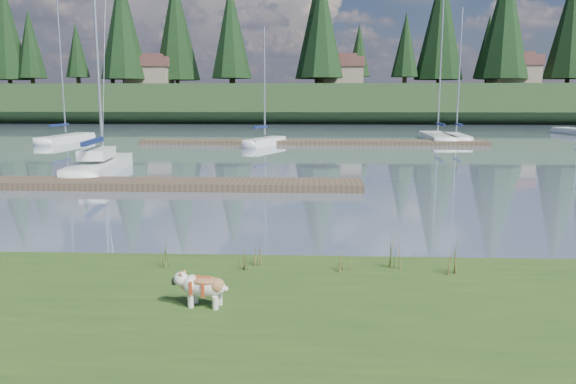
{
  "coord_description": "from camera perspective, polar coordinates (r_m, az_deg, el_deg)",
  "views": [
    {
      "loc": [
        2.13,
        -12.52,
        3.53
      ],
      "look_at": [
        1.57,
        -0.5,
        1.49
      ],
      "focal_mm": 35.0,
      "sensor_mm": 36.0,
      "label": 1
    }
  ],
  "objects": [
    {
      "name": "sailboat_bg_5",
      "position": [
        60.17,
        27.13,
        5.52
      ],
      "size": [
        2.26,
        8.26,
        11.64
      ],
      "rotation": [
        0.0,
        0.0,
        1.65
      ],
      "color": "white",
      "rests_on": "ground"
    },
    {
      "name": "weed_3",
      "position": [
        10.92,
        -12.65,
        -6.29
      ],
      "size": [
        0.17,
        0.14,
        0.54
      ],
      "color": "#475B23",
      "rests_on": "bank"
    },
    {
      "name": "dock_near",
      "position": [
        22.63,
        -13.07,
        0.79
      ],
      "size": [
        16.0,
        2.0,
        0.3
      ],
      "primitive_type": "cube",
      "color": "#4C3D2C",
      "rests_on": "ground"
    },
    {
      "name": "dock_far",
      "position": [
        42.66,
        2.5,
        5.08
      ],
      "size": [
        26.0,
        2.2,
        0.3
      ],
      "primitive_type": "cube",
      "color": "#4C3D2C",
      "rests_on": "ground"
    },
    {
      "name": "weed_4",
      "position": [
        10.48,
        5.68,
        -7.11
      ],
      "size": [
        0.17,
        0.14,
        0.4
      ],
      "color": "#475B23",
      "rests_on": "bank"
    },
    {
      "name": "conifer_1",
      "position": [
        93.87,
        -24.73,
        13.51
      ],
      "size": [
        4.4,
        4.4,
        11.3
      ],
      "color": "#382619",
      "rests_on": "ridge"
    },
    {
      "name": "conifer_5",
      "position": [
        83.84,
        11.88,
        14.43
      ],
      "size": [
        3.96,
        3.96,
        10.35
      ],
      "color": "#382619",
      "rests_on": "ridge"
    },
    {
      "name": "bulldog",
      "position": [
        8.81,
        -8.62,
        -9.39
      ],
      "size": [
        0.88,
        0.44,
        0.52
      ],
      "rotation": [
        0.0,
        0.0,
        2.99
      ],
      "color": "silver",
      "rests_on": "bank"
    },
    {
      "name": "conifer_3",
      "position": [
        85.78,
        -5.66,
        15.08
      ],
      "size": [
        4.84,
        4.84,
        12.25
      ],
      "color": "#382619",
      "rests_on": "ridge"
    },
    {
      "name": "conifer_2",
      "position": [
        85.56,
        -16.49,
        15.97
      ],
      "size": [
        6.6,
        6.6,
        16.05
      ],
      "color": "#382619",
      "rests_on": "ridge"
    },
    {
      "name": "sailboat_bg_2",
      "position": [
        41.64,
        -2.06,
        5.23
      ],
      "size": [
        3.08,
        5.55,
        8.61
      ],
      "rotation": [
        0.0,
        0.0,
        1.19
      ],
      "color": "white",
      "rests_on": "ground"
    },
    {
      "name": "conifer_4",
      "position": [
        79.11,
        3.43,
        16.56
      ],
      "size": [
        6.16,
        6.16,
        15.1
      ],
      "color": "#382619",
      "rests_on": "ridge"
    },
    {
      "name": "ridge",
      "position": [
        85.55,
        1.26,
        8.94
      ],
      "size": [
        200.0,
        20.0,
        5.0
      ],
      "primitive_type": "cube",
      "color": "#1D3218",
      "rests_on": "ground"
    },
    {
      "name": "sailboat_bg_0",
      "position": [
        48.41,
        -21.24,
        5.18
      ],
      "size": [
        2.06,
        7.75,
        11.14
      ],
      "rotation": [
        0.0,
        0.0,
        1.5
      ],
      "color": "white",
      "rests_on": "ground"
    },
    {
      "name": "weed_5",
      "position": [
        10.67,
        16.31,
        -6.52
      ],
      "size": [
        0.17,
        0.14,
        0.67
      ],
      "color": "#475B23",
      "rests_on": "bank"
    },
    {
      "name": "ground",
      "position": [
        42.72,
        -0.19,
        4.89
      ],
      "size": [
        200.0,
        200.0,
        0.0
      ],
      "primitive_type": "plane",
      "color": "slate",
      "rests_on": "ground"
    },
    {
      "name": "weed_1",
      "position": [
        10.79,
        -3.2,
        -6.28
      ],
      "size": [
        0.17,
        0.14,
        0.54
      ],
      "color": "#475B23",
      "rests_on": "bank"
    },
    {
      "name": "conifer_6",
      "position": [
        85.22,
        21.19,
        16.06
      ],
      "size": [
        7.04,
        7.04,
        17.0
      ],
      "color": "#382619",
      "rests_on": "ridge"
    },
    {
      "name": "bank",
      "position": [
        7.64,
        -14.42,
        -16.75
      ],
      "size": [
        60.0,
        9.0,
        0.35
      ],
      "primitive_type": "cube",
      "color": "#2F4D19",
      "rests_on": "ground"
    },
    {
      "name": "weed_0",
      "position": [
        10.56,
        -4.56,
        -6.74
      ],
      "size": [
        0.17,
        0.14,
        0.5
      ],
      "color": "#475B23",
      "rests_on": "bank"
    },
    {
      "name": "house_2",
      "position": [
        86.24,
        21.99,
        11.46
      ],
      "size": [
        6.3,
        5.3,
        4.65
      ],
      "color": "gray",
      "rests_on": "ridge"
    },
    {
      "name": "mud_lip",
      "position": [
        11.65,
        -8.04,
        -7.73
      ],
      "size": [
        60.0,
        0.5,
        0.14
      ],
      "primitive_type": "cube",
      "color": "#33281C",
      "rests_on": "ground"
    },
    {
      "name": "sailboat_bg_3",
      "position": [
        48.3,
        14.79,
        5.51
      ],
      "size": [
        2.19,
        9.29,
        13.41
      ],
      "rotation": [
        0.0,
        0.0,
        1.53
      ],
      "color": "white",
      "rests_on": "ground"
    },
    {
      "name": "weed_2",
      "position": [
        10.75,
        10.85,
        -6.06
      ],
      "size": [
        0.17,
        0.14,
        0.72
      ],
      "color": "#475B23",
      "rests_on": "bank"
    },
    {
      "name": "sailboat_main",
      "position": [
        28.55,
        -18.29,
        2.9
      ],
      "size": [
        2.74,
        8.49,
        12.06
      ],
      "rotation": [
        0.0,
        0.0,
        1.71
      ],
      "color": "white",
      "rests_on": "ground"
    },
    {
      "name": "sailboat_bg_4",
      "position": [
        47.75,
        16.58,
        5.39
      ],
      "size": [
        1.83,
        7.12,
        10.5
      ],
      "rotation": [
        0.0,
        0.0,
        1.51
      ],
      "color": "white",
      "rests_on": "ground"
    },
    {
      "name": "house_0",
      "position": [
        86.06,
        -13.91,
        11.88
      ],
      "size": [
        6.3,
        5.3,
        4.65
      ],
      "color": "gray",
      "rests_on": "ridge"
    },
    {
      "name": "house_1",
      "position": [
        83.7,
        5.45,
        12.18
      ],
      "size": [
        6.3,
        5.3,
        4.65
      ],
      "color": "gray",
      "rests_on": "ridge"
    }
  ]
}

